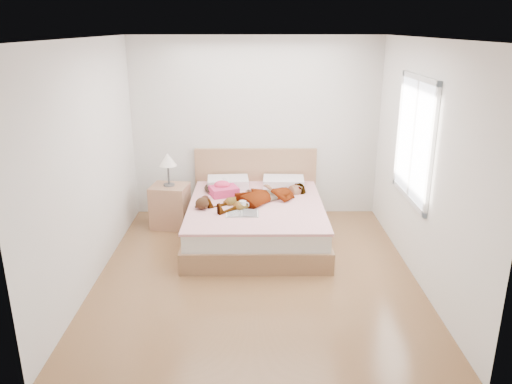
# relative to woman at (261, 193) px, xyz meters

# --- Properties ---
(ground) EXTENTS (4.00, 4.00, 0.00)m
(ground) POSITION_rel_woman_xyz_m (-0.07, -1.05, -0.61)
(ground) COLOR #523419
(ground) RESTS_ON ground
(woman) EXTENTS (1.54, 1.28, 0.20)m
(woman) POSITION_rel_woman_xyz_m (0.00, 0.00, 0.00)
(woman) COLOR white
(woman) RESTS_ON bed
(hair) EXTENTS (0.50, 0.59, 0.08)m
(hair) POSITION_rel_woman_xyz_m (-0.57, 0.45, -0.06)
(hair) COLOR black
(hair) RESTS_ON bed
(phone) EXTENTS (0.08, 0.09, 0.05)m
(phone) POSITION_rel_woman_xyz_m (-0.50, 0.40, 0.07)
(phone) COLOR silver
(phone) RESTS_ON bed
(room_shell) EXTENTS (4.00, 4.00, 4.00)m
(room_shell) POSITION_rel_woman_xyz_m (1.70, -0.75, 0.89)
(room_shell) COLOR white
(room_shell) RESTS_ON ground
(bed) EXTENTS (1.80, 2.08, 1.00)m
(bed) POSITION_rel_woman_xyz_m (-0.07, -0.02, -0.34)
(bed) COLOR brown
(bed) RESTS_ON ground
(towel) EXTENTS (0.44, 0.40, 0.19)m
(towel) POSITION_rel_woman_xyz_m (-0.52, 0.25, -0.02)
(towel) COLOR #D53964
(towel) RESTS_ON bed
(magazine) EXTENTS (0.41, 0.27, 0.02)m
(magazine) POSITION_rel_woman_xyz_m (-0.25, -0.49, -0.09)
(magazine) COLOR silver
(magazine) RESTS_ON bed
(coffee_mug) EXTENTS (0.14, 0.11, 0.10)m
(coffee_mug) POSITION_rel_woman_xyz_m (-0.24, -0.30, -0.05)
(coffee_mug) COLOR white
(coffee_mug) RESTS_ON bed
(plush_toy) EXTENTS (0.21, 0.29, 0.15)m
(plush_toy) POSITION_rel_woman_xyz_m (-0.75, -0.28, -0.02)
(plush_toy) COLOR black
(plush_toy) RESTS_ON bed
(nightstand) EXTENTS (0.55, 0.50, 1.07)m
(nightstand) POSITION_rel_woman_xyz_m (-1.28, 0.37, -0.26)
(nightstand) COLOR #8E6441
(nightstand) RESTS_ON ground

